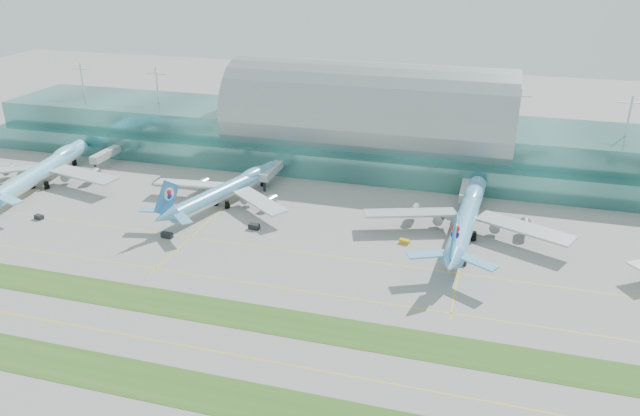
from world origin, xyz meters
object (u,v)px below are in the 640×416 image
(airliner_b, at_px, (228,189))
(airliner_c, at_px, (467,215))
(airliner_a, at_px, (43,169))
(terminal, at_px, (368,131))

(airliner_b, height_order, airliner_c, airliner_c)
(airliner_c, bearing_deg, airliner_b, -178.29)
(airliner_a, relative_size, airliner_b, 1.14)
(airliner_b, bearing_deg, terminal, 71.94)
(airliner_a, distance_m, airliner_b, 77.61)
(terminal, distance_m, airliner_c, 76.63)
(airliner_b, bearing_deg, airliner_a, -162.27)
(airliner_c, bearing_deg, terminal, 130.37)
(terminal, bearing_deg, airliner_a, -152.45)
(airliner_c, bearing_deg, airliner_a, -176.76)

